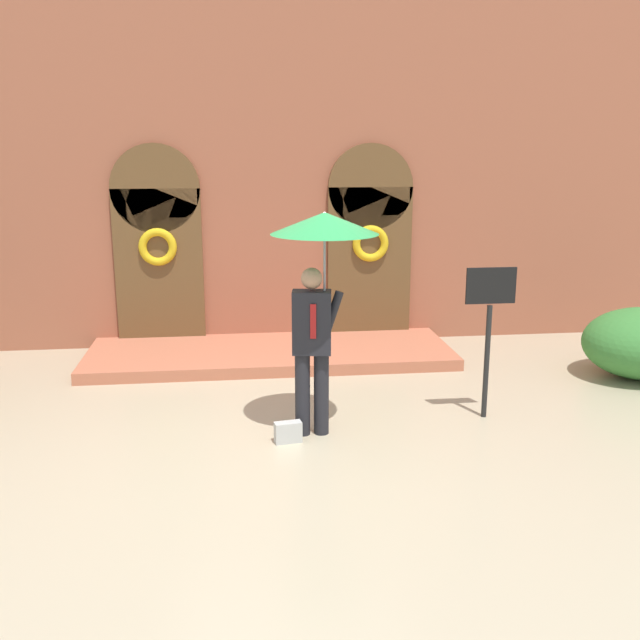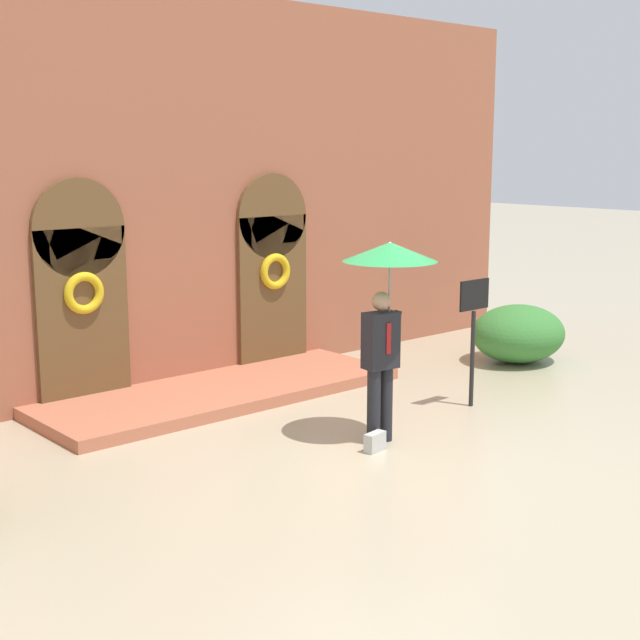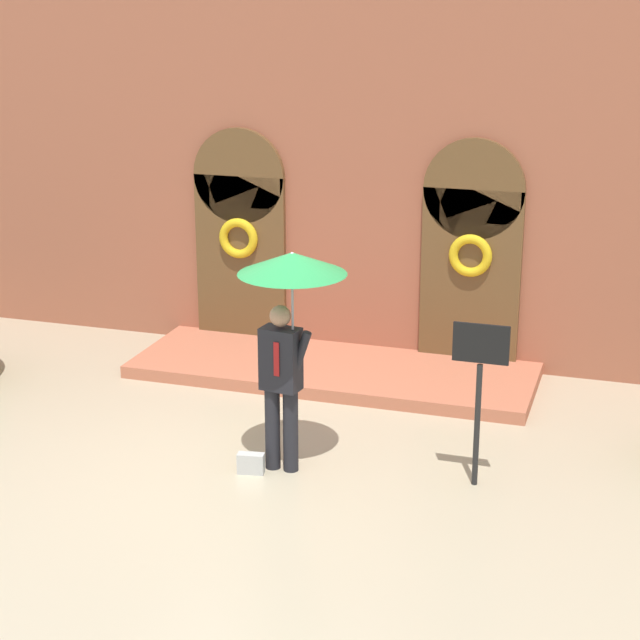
% 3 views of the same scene
% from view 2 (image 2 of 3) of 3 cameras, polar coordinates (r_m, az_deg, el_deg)
% --- Properties ---
extents(ground_plane, '(80.00, 80.00, 0.00)m').
position_cam_2_polar(ground_plane, '(10.29, 3.59, -8.46)').
color(ground_plane, tan).
extents(building_facade, '(14.00, 2.30, 5.60)m').
position_cam_2_polar(building_facade, '(13.01, -9.37, 7.53)').
color(building_facade, '#9E563D').
rests_on(building_facade, ground).
extents(person_with_umbrella, '(1.10, 1.10, 2.36)m').
position_cam_2_polar(person_with_umbrella, '(10.28, 4.34, 2.49)').
color(person_with_umbrella, black).
rests_on(person_with_umbrella, ground).
extents(handbag, '(0.30, 0.16, 0.22)m').
position_cam_2_polar(handbag, '(10.30, 3.54, -7.80)').
color(handbag, '#B7B7B2').
rests_on(handbag, ground).
extents(sign_post, '(0.56, 0.06, 1.72)m').
position_cam_2_polar(sign_post, '(11.97, 9.80, -0.08)').
color(sign_post, black).
rests_on(sign_post, ground).
extents(shrub_right, '(1.61, 1.42, 0.93)m').
position_cam_2_polar(shrub_right, '(14.80, 12.57, -0.85)').
color(shrub_right, '#387A33').
rests_on(shrub_right, ground).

